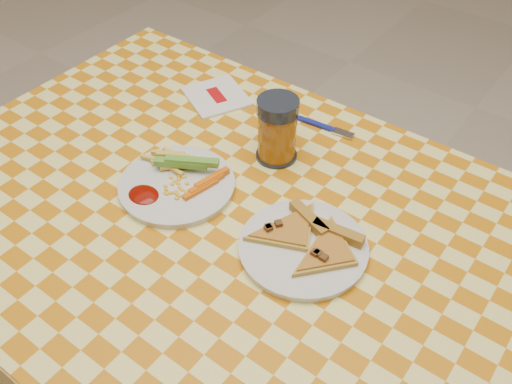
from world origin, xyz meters
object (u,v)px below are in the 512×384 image
Objects in this scene: drink_glass at (277,130)px; plate_left at (177,186)px; table at (229,242)px; plate_right at (303,248)px.

plate_left is at bearing -116.89° from drink_glass.
plate_left is at bearing 179.75° from table.
drink_glass is at bearing 63.11° from plate_left.
plate_right is at bearing 4.68° from table.
table is at bearing -0.25° from plate_left.
plate_right is (0.29, 0.01, 0.00)m from plate_left.
table is 5.74× the size of plate_right.
drink_glass is (0.10, 0.20, 0.06)m from plate_left.
table is at bearing -82.15° from drink_glass.
plate_right is 1.61× the size of drink_glass.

